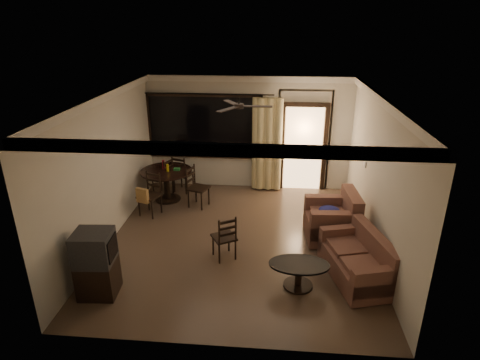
# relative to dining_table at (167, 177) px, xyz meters

# --- Properties ---
(ground) EXTENTS (5.50, 5.50, 0.00)m
(ground) POSITION_rel_dining_table_xyz_m (1.86, -1.74, -0.59)
(ground) COLOR #7F6651
(ground) RESTS_ON ground
(room_shell) EXTENTS (5.50, 6.70, 5.50)m
(room_shell) POSITION_rel_dining_table_xyz_m (2.45, 0.03, 1.24)
(room_shell) COLOR beige
(room_shell) RESTS_ON ground
(dining_table) EXTENTS (1.20, 1.20, 0.97)m
(dining_table) POSITION_rel_dining_table_xyz_m (0.00, 0.00, 0.00)
(dining_table) COLOR black
(dining_table) RESTS_ON ground
(dining_chair_west) EXTENTS (0.54, 0.54, 0.95)m
(dining_chair_west) POSITION_rel_dining_table_xyz_m (-0.18, 0.28, -0.31)
(dining_chair_west) COLOR black
(dining_chair_west) RESTS_ON ground
(dining_chair_east) EXTENTS (0.54, 0.54, 0.95)m
(dining_chair_east) POSITION_rel_dining_table_xyz_m (0.79, -0.28, -0.31)
(dining_chair_east) COLOR black
(dining_chair_east) RESTS_ON ground
(dining_chair_south) EXTENTS (0.54, 0.57, 0.95)m
(dining_chair_south) POSITION_rel_dining_table_xyz_m (-0.19, -0.81, -0.29)
(dining_chair_south) COLOR black
(dining_chair_south) RESTS_ON ground
(dining_chair_north) EXTENTS (0.54, 0.54, 0.95)m
(dining_chair_north) POSITION_rel_dining_table_xyz_m (0.26, 0.54, -0.31)
(dining_chair_north) COLOR black
(dining_chair_north) RESTS_ON ground
(tv_cabinet) EXTENTS (0.61, 0.55, 1.09)m
(tv_cabinet) POSITION_rel_dining_table_xyz_m (-0.19, -3.55, -0.04)
(tv_cabinet) COLOR black
(tv_cabinet) RESTS_ON ground
(sofa) EXTENTS (1.14, 1.63, 0.79)m
(sofa) POSITION_rel_dining_table_xyz_m (3.96, -2.79, -0.28)
(sofa) COLOR #41221E
(sofa) RESTS_ON ground
(armchair) EXTENTS (1.01, 1.01, 0.95)m
(armchair) POSITION_rel_dining_table_xyz_m (3.71, -1.50, -0.20)
(armchair) COLOR #41221E
(armchair) RESTS_ON ground
(coffee_table) EXTENTS (0.97, 0.58, 0.43)m
(coffee_table) POSITION_rel_dining_table_xyz_m (2.94, -3.11, -0.31)
(coffee_table) COLOR black
(coffee_table) RESTS_ON ground
(side_chair) EXTENTS (0.52, 0.52, 0.87)m
(side_chair) POSITION_rel_dining_table_xyz_m (1.65, -2.37, -0.33)
(side_chair) COLOR black
(side_chair) RESTS_ON ground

